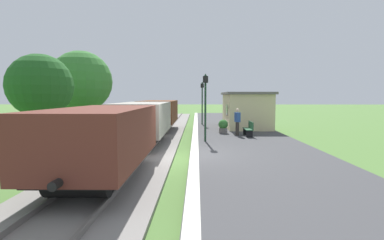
# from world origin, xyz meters

# --- Properties ---
(ground_plane) EXTENTS (160.00, 160.00, 0.00)m
(ground_plane) POSITION_xyz_m (0.00, 0.00, 0.00)
(ground_plane) COLOR #517A38
(platform_slab) EXTENTS (6.00, 60.00, 0.25)m
(platform_slab) POSITION_xyz_m (3.20, 0.00, 0.12)
(platform_slab) COLOR #424244
(platform_slab) RESTS_ON ground
(platform_edge_stripe) EXTENTS (0.36, 60.00, 0.01)m
(platform_edge_stripe) POSITION_xyz_m (0.40, 0.00, 0.25)
(platform_edge_stripe) COLOR silver
(platform_edge_stripe) RESTS_ON platform_slab
(track_ballast) EXTENTS (3.80, 60.00, 0.12)m
(track_ballast) POSITION_xyz_m (-2.40, 0.00, 0.06)
(track_ballast) COLOR gray
(track_ballast) RESTS_ON ground
(rail_near) EXTENTS (0.07, 60.00, 0.14)m
(rail_near) POSITION_xyz_m (-1.68, 0.00, 0.19)
(rail_near) COLOR slate
(rail_near) RESTS_ON track_ballast
(rail_far) EXTENTS (0.07, 60.00, 0.14)m
(rail_far) POSITION_xyz_m (-3.12, 0.00, 0.19)
(rail_far) COLOR slate
(rail_far) RESTS_ON track_ballast
(freight_train) EXTENTS (2.50, 19.40, 2.12)m
(freight_train) POSITION_xyz_m (-2.40, 3.19, 1.40)
(freight_train) COLOR brown
(freight_train) RESTS_ON rail_near
(station_hut) EXTENTS (3.50, 5.80, 2.78)m
(station_hut) POSITION_xyz_m (4.40, 10.84, 1.65)
(station_hut) COLOR beige
(station_hut) RESTS_ON platform_slab
(bench_near_hut) EXTENTS (0.42, 1.50, 0.91)m
(bench_near_hut) POSITION_xyz_m (3.75, 5.75, 0.72)
(bench_near_hut) COLOR #1E4C2D
(bench_near_hut) RESTS_ON platform_slab
(person_waiting) EXTENTS (0.36, 0.44, 1.71)m
(person_waiting) POSITION_xyz_m (3.06, 6.02, 1.18)
(person_waiting) COLOR #38332D
(person_waiting) RESTS_ON platform_slab
(potted_planter) EXTENTS (0.64, 0.64, 0.92)m
(potted_planter) POSITION_xyz_m (2.27, 7.13, 0.72)
(potted_planter) COLOR slate
(potted_planter) RESTS_ON platform_slab
(lamp_post_near) EXTENTS (0.28, 0.28, 3.70)m
(lamp_post_near) POSITION_xyz_m (0.97, 3.61, 2.80)
(lamp_post_near) COLOR #193823
(lamp_post_near) RESTS_ON platform_slab
(lamp_post_far) EXTENTS (0.28, 0.28, 3.70)m
(lamp_post_far) POSITION_xyz_m (0.97, 13.02, 2.80)
(lamp_post_far) COLOR #193823
(lamp_post_far) RESTS_ON platform_slab
(tree_trackside_mid) EXTENTS (2.95, 2.95, 4.69)m
(tree_trackside_mid) POSITION_xyz_m (-6.79, 1.29, 3.20)
(tree_trackside_mid) COLOR #4C3823
(tree_trackside_mid) RESTS_ON ground
(tree_trackside_far) EXTENTS (4.05, 4.05, 5.74)m
(tree_trackside_far) POSITION_xyz_m (-7.24, 7.20, 3.71)
(tree_trackside_far) COLOR #4C3823
(tree_trackside_far) RESTS_ON ground
(tree_field_left) EXTENTS (4.66, 4.66, 6.09)m
(tree_field_left) POSITION_xyz_m (-10.31, 13.51, 3.76)
(tree_field_left) COLOR #4C3823
(tree_field_left) RESTS_ON ground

